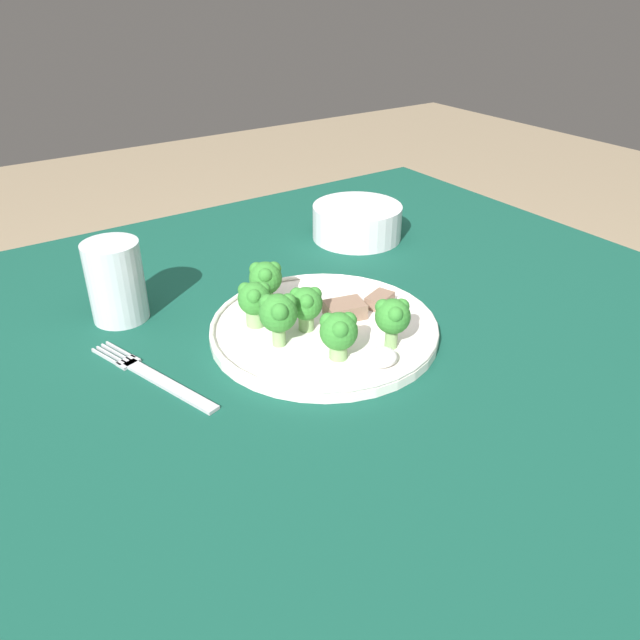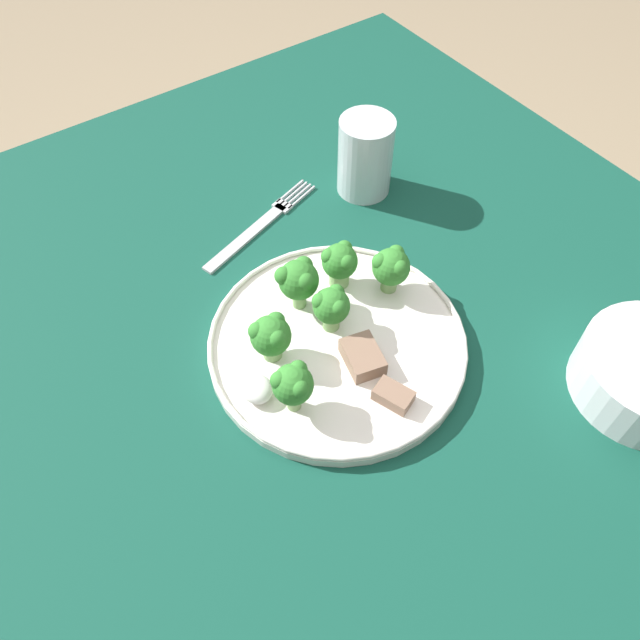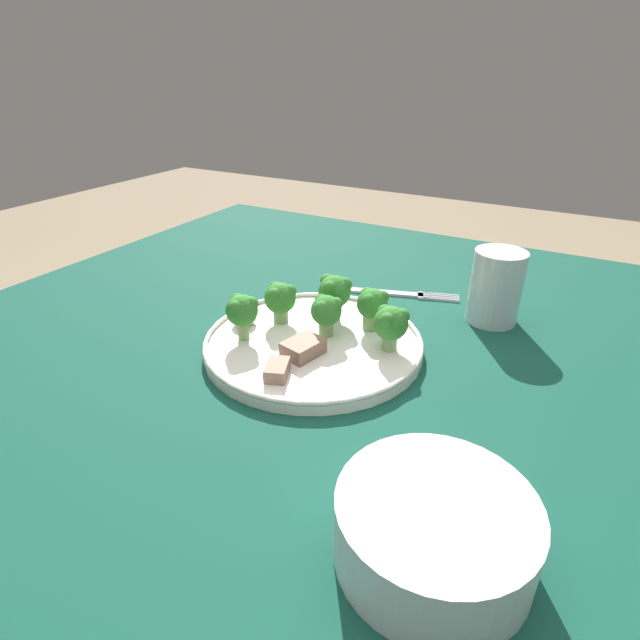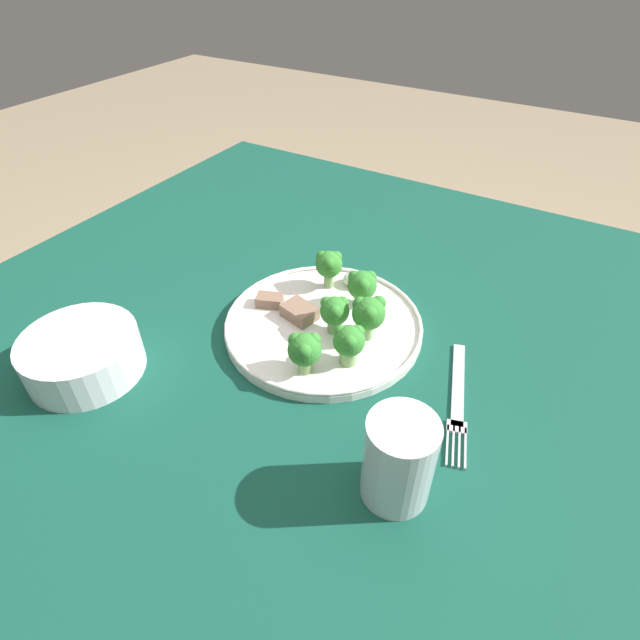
# 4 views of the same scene
# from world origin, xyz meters

# --- Properties ---
(table) EXTENTS (1.13, 1.06, 0.76)m
(table) POSITION_xyz_m (0.00, 0.00, 0.66)
(table) COLOR #114738
(table) RESTS_ON ground_plane
(dinner_plate) EXTENTS (0.29, 0.29, 0.02)m
(dinner_plate) POSITION_xyz_m (-0.01, 0.02, 0.77)
(dinner_plate) COLOR white
(dinner_plate) RESTS_ON table
(fork) EXTENTS (0.08, 0.20, 0.00)m
(fork) POSITION_xyz_m (-0.22, 0.05, 0.76)
(fork) COLOR #B2B2B7
(fork) RESTS_ON table
(cream_bowl) EXTENTS (0.15, 0.15, 0.06)m
(cream_bowl) POSITION_xyz_m (0.22, 0.25, 0.79)
(cream_bowl) COLOR silver
(cream_bowl) RESTS_ON table
(drinking_glass) EXTENTS (0.07, 0.07, 0.11)m
(drinking_glass) POSITION_xyz_m (-0.20, 0.21, 0.81)
(drinking_glass) COLOR silver
(drinking_glass) RESTS_ON table
(broccoli_floret_near_rim_left) EXTENTS (0.04, 0.04, 0.06)m
(broccoli_floret_near_rim_left) POSITION_xyz_m (-0.03, 0.03, 0.81)
(broccoli_floret_near_rim_left) COLOR #7FA866
(broccoli_floret_near_rim_left) RESTS_ON dinner_plate
(broccoli_floret_center_left) EXTENTS (0.04, 0.04, 0.06)m
(broccoli_floret_center_left) POSITION_xyz_m (0.03, -0.06, 0.81)
(broccoli_floret_center_left) COLOR #7FA866
(broccoli_floret_center_left) RESTS_ON dinner_plate
(broccoli_floret_back_left) EXTENTS (0.04, 0.04, 0.06)m
(broccoli_floret_back_left) POSITION_xyz_m (-0.03, 0.11, 0.81)
(broccoli_floret_back_left) COLOR #7FA866
(broccoli_floret_back_left) RESTS_ON dinner_plate
(broccoli_floret_front_left) EXTENTS (0.05, 0.05, 0.07)m
(broccoli_floret_front_left) POSITION_xyz_m (-0.07, 0.01, 0.82)
(broccoli_floret_front_left) COLOR #7FA866
(broccoli_floret_front_left) RESTS_ON dinner_plate
(broccoli_floret_center_back) EXTENTS (0.04, 0.04, 0.06)m
(broccoli_floret_center_back) POSITION_xyz_m (-0.03, -0.05, 0.81)
(broccoli_floret_center_back) COLOR #7FA866
(broccoli_floret_center_back) RESTS_ON dinner_plate
(broccoli_floret_mid_cluster) EXTENTS (0.04, 0.04, 0.06)m
(broccoli_floret_mid_cluster) POSITION_xyz_m (-0.07, 0.07, 0.81)
(broccoli_floret_mid_cluster) COLOR #7FA866
(broccoli_floret_mid_cluster) RESTS_ON dinner_plate
(meat_slice_front_slice) EXTENTS (0.06, 0.05, 0.02)m
(meat_slice_front_slice) POSITION_xyz_m (0.03, 0.03, 0.78)
(meat_slice_front_slice) COLOR #846651
(meat_slice_front_slice) RESTS_ON dinner_plate
(meat_slice_middle_slice) EXTENTS (0.05, 0.04, 0.02)m
(meat_slice_middle_slice) POSITION_xyz_m (0.09, 0.02, 0.78)
(meat_slice_middle_slice) COLOR #846651
(meat_slice_middle_slice) RESTS_ON dinner_plate
(sauce_dollop) EXTENTS (0.04, 0.03, 0.02)m
(sauce_dollop) POSITION_xyz_m (-0.00, -0.09, 0.78)
(sauce_dollop) COLOR white
(sauce_dollop) RESTS_ON dinner_plate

